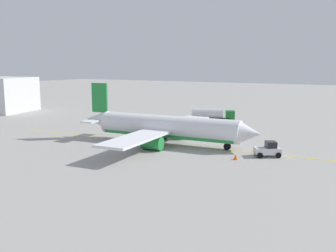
{
  "coord_description": "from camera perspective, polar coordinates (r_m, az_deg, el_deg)",
  "views": [
    {
      "loc": [
        30.16,
        -53.14,
        13.09
      ],
      "look_at": [
        0.0,
        0.0,
        3.0
      ],
      "focal_mm": 40.42,
      "sensor_mm": 36.0,
      "label": 1
    }
  ],
  "objects": [
    {
      "name": "pushback_tug",
      "position": [
        55.76,
        14.84,
        -3.46
      ],
      "size": [
        4.12,
        3.72,
        2.2
      ],
      "color": "silver",
      "rests_on": "ground"
    },
    {
      "name": "refueling_worker",
      "position": [
        78.25,
        5.86,
        0.31
      ],
      "size": [
        0.38,
        0.53,
        1.71
      ],
      "color": "navy",
      "rests_on": "ground"
    },
    {
      "name": "fuel_tanker",
      "position": [
        86.17,
        6.65,
        1.73
      ],
      "size": [
        10.51,
        6.25,
        3.15
      ],
      "color": "#2D2D33",
      "rests_on": "ground"
    },
    {
      "name": "taxi_line_marking",
      "position": [
        62.49,
        0.0,
        -2.71
      ],
      "size": [
        61.42,
        4.27,
        0.01
      ],
      "primitive_type": "cube",
      "rotation": [
        0.0,
        0.0,
        0.06
      ],
      "color": "yellow",
      "rests_on": "ground"
    },
    {
      "name": "airplane",
      "position": [
        62.2,
        -0.41,
        -0.26
      ],
      "size": [
        31.87,
        31.9,
        9.73
      ],
      "color": "white",
      "rests_on": "ground"
    },
    {
      "name": "safety_cone_nose",
      "position": [
        53.15,
        10.17,
        -4.62
      ],
      "size": [
        0.67,
        0.67,
        0.74
      ],
      "primitive_type": "cone",
      "color": "#F2590F",
      "rests_on": "ground"
    },
    {
      "name": "ground_plane",
      "position": [
        62.49,
        0.0,
        -2.71
      ],
      "size": [
        400.0,
        400.0,
        0.0
      ],
      "primitive_type": "plane",
      "color": "#9E9B96"
    }
  ]
}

